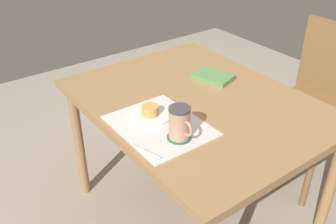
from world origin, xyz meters
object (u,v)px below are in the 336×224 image
object	(u,v)px
pastry	(150,110)
small_book	(213,77)
pastry_plate	(150,116)
dining_table	(196,114)
wooden_chair	(316,100)
coffee_mug	(180,123)

from	to	relation	value
pastry	small_book	size ratio (longest dim) A/B	0.38
pastry_plate	small_book	bearing A→B (deg)	104.61
pastry	small_book	xyz separation A→B (m)	(-0.12, 0.45, -0.02)
dining_table	small_book	world-z (taller)	small_book
dining_table	pastry	bearing A→B (deg)	-88.62
dining_table	pastry	world-z (taller)	pastry
dining_table	wooden_chair	bearing A→B (deg)	81.66
pastry_plate	coffee_mug	xyz separation A→B (m)	(0.19, 0.00, 0.06)
wooden_chair	pastry	distance (m)	1.06
coffee_mug	wooden_chair	bearing A→B (deg)	94.39
dining_table	coffee_mug	world-z (taller)	coffee_mug
wooden_chair	pastry	world-z (taller)	wooden_chair
pastry_plate	coffee_mug	distance (m)	0.20
dining_table	coffee_mug	size ratio (longest dim) A/B	8.92
small_book	pastry	bearing A→B (deg)	-91.90
wooden_chair	coffee_mug	xyz separation A→B (m)	(0.08, -1.02, 0.28)
wooden_chair	small_book	bearing A→B (deg)	64.56
wooden_chair	dining_table	bearing A→B (deg)	77.39
pastry_plate	coffee_mug	size ratio (longest dim) A/B	1.33
wooden_chair	pastry_plate	xyz separation A→B (m)	(-0.11, -1.03, 0.22)
pastry	small_book	world-z (taller)	pastry
dining_table	coffee_mug	distance (m)	0.34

